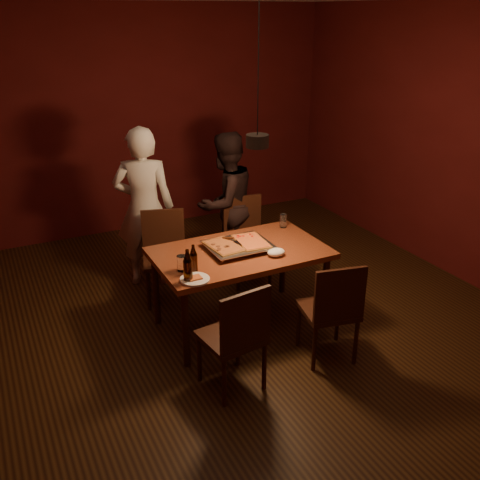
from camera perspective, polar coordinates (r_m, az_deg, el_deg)
name	(u,v)px	position (r m, az deg, el deg)	size (l,w,h in m)	color
room_shell	(257,184)	(4.32, 1.80, 5.97)	(6.00, 6.00, 6.00)	#3D2610
dining_table	(240,258)	(4.71, 0.00, -1.94)	(1.50, 0.90, 0.75)	brown
chair_far_left	(164,247)	(5.32, -8.07, -0.76)	(0.52, 0.52, 0.49)	#38190F
chair_far_right	(246,231)	(5.66, 0.60, 0.95)	(0.47, 0.47, 0.49)	#38190F
chair_near_left	(237,330)	(3.95, -0.27, -9.60)	(0.47, 0.47, 0.49)	#38190F
chair_near_right	(333,304)	(4.34, 9.91, -6.71)	(0.50, 0.50, 0.49)	#38190F
pizza_tray	(239,247)	(4.69, -0.15, -0.73)	(0.55, 0.45, 0.05)	silver
pizza_meat	(223,246)	(4.63, -1.77, -0.62)	(0.23, 0.37, 0.02)	maroon
pizza_cheese	(251,241)	(4.73, 1.19, -0.11)	(0.24, 0.38, 0.02)	gold
spatula	(240,242)	(4.69, -0.05, -0.25)	(0.09, 0.24, 0.04)	silver
beer_bottle_a	(188,266)	(4.11, -5.60, -2.76)	(0.07, 0.07, 0.27)	black
beer_bottle_b	(194,259)	(4.26, -4.98, -2.00)	(0.06, 0.06, 0.24)	black
water_glass_left	(182,263)	(4.32, -6.22, -2.49)	(0.08, 0.08, 0.13)	silver
water_glass_right	(283,221)	(5.18, 4.63, 2.06)	(0.07, 0.07, 0.13)	silver
plate_slice	(195,279)	(4.18, -4.85, -4.18)	(0.23, 0.23, 0.03)	white
napkin	(276,252)	(4.57, 3.88, -1.32)	(0.16, 0.12, 0.07)	white
diner_white	(144,208)	(5.54, -10.16, 3.42)	(0.61, 0.40, 1.67)	silver
diner_dark	(226,203)	(5.79, -1.51, 3.95)	(0.75, 0.58, 1.54)	black
pendant_lamp	(257,140)	(4.22, 1.86, 10.65)	(0.18, 0.18, 1.10)	black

